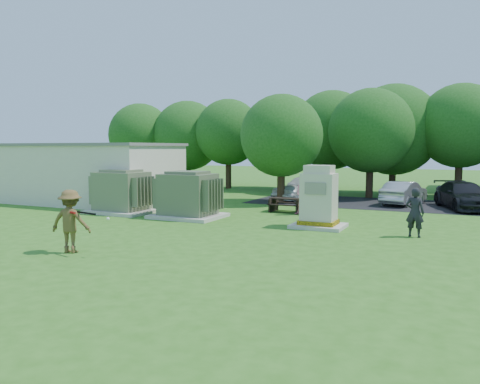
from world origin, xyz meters
The scene contains 16 objects.
ground centered at (0.00, 0.00, 0.00)m, with size 120.00×120.00×0.00m, color #2D6619.
service_building centered at (-11.00, 7.00, 1.60)m, with size 10.00×5.00×3.20m, color beige.
service_building_roof centered at (-11.00, 7.00, 3.27)m, with size 10.20×5.20×0.15m, color slate.
parking_strip centered at (7.00, 13.50, 0.01)m, with size 20.00×6.00×0.01m, color #232326.
transformer_left centered at (-6.50, 4.50, 0.97)m, with size 3.00×2.40×2.07m.
transformer_right centered at (-2.80, 4.50, 0.97)m, with size 3.00×2.40×2.07m.
generator_cabinet centered at (3.19, 4.42, 1.06)m, with size 2.00×1.63×2.43m.
picnic_table centered at (0.56, 8.11, 0.42)m, with size 1.58×1.19×0.68m.
batter centered at (-2.24, -2.98, 0.94)m, with size 1.21×0.70×1.87m, color brown.
person_by_generator centered at (6.75, 3.95, 0.86)m, with size 0.63×0.41×1.72m, color black.
person_at_picnic centered at (1.66, 7.45, 0.94)m, with size 0.92×0.71×1.89m, color pink.
car_white centered at (-0.21, 13.45, 0.75)m, with size 1.78×4.43×1.51m, color silver.
car_silver_a centered at (5.35, 13.67, 0.64)m, with size 1.36×3.89×1.28m, color #AAAAAF.
car_dark centered at (8.31, 12.98, 0.68)m, with size 1.92×4.72×1.37m, color black.
batting_equipment centered at (-1.51, -3.06, 1.21)m, with size 1.34×0.29×0.20m.
tree_row centered at (1.75, 18.50, 4.15)m, with size 41.30×13.30×7.30m.
Camera 1 is at (8.14, -13.18, 3.09)m, focal length 35.00 mm.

